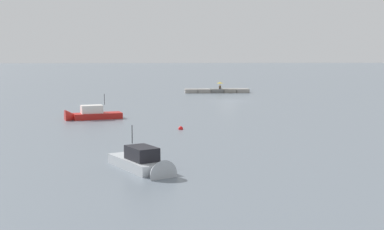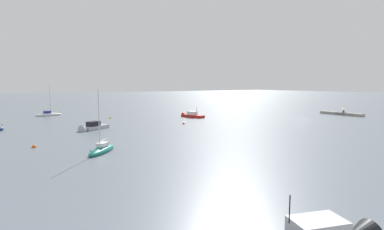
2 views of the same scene
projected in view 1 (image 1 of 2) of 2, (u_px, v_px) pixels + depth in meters
ground_plane at (229, 101)px, 82.24m from camera, size 500.00×500.00×0.00m
seawall_pier at (217, 91)px, 98.51m from camera, size 11.52×1.93×0.70m
person_seated_brown_left at (220, 87)px, 98.45m from camera, size 0.41×0.62×0.73m
umbrella_open_yellow at (220, 83)px, 98.41m from camera, size 1.17×1.17×1.26m
motorboat_grey_near at (145, 166)px, 34.53m from camera, size 4.52×6.25×3.42m
motorboat_red_mid at (88, 116)px, 60.66m from camera, size 6.50×3.55×3.49m
mooring_buoy_far at (181, 129)px, 52.78m from camera, size 0.46×0.46×0.46m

